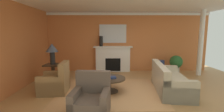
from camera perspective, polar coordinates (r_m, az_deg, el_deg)
The scene contains 18 objects.
ground_plane at distance 5.02m, azimuth 7.66°, elevation -13.09°, with size 9.43×9.43×0.00m, color tan.
wall_fireplace at distance 7.67m, azimuth 4.58°, elevation 5.01°, with size 7.85×0.12×2.78m, color #CC723D.
wall_window at distance 5.76m, azimuth -31.84°, elevation 2.74°, with size 0.12×6.49×2.78m, color #CC723D.
crown_moulding at distance 7.63m, azimuth 4.75°, elevation 14.84°, with size 7.85×0.08×0.12m, color white.
area_rug at distance 5.10m, azimuth -1.00°, elevation -12.58°, with size 3.11×2.62×0.01m, color tan.
fireplace at distance 7.52m, azimuth 0.32°, elevation -1.30°, with size 1.80×0.35×1.21m.
mantel_mirror at distance 7.54m, azimuth 0.31°, elevation 8.00°, with size 1.26×0.04×0.85m, color silver.
sofa at distance 5.41m, azimuth 19.78°, elevation -8.58°, with size 1.15×2.19×0.85m.
armchair_near_window at distance 5.22m, azimuth -19.60°, elevation -9.07°, with size 0.84×0.84×0.95m.
armchair_facing_fireplace at distance 3.68m, azimuth -7.50°, elevation -16.06°, with size 0.87×0.87×0.95m.
coffee_table at distance 4.99m, azimuth -1.00°, elevation -9.04°, with size 1.00×1.00×0.45m.
side_table at distance 6.22m, azimuth -20.31°, elevation -5.47°, with size 0.56×0.56×0.70m.
table_lamp at distance 6.09m, azimuth -20.69°, elevation 2.11°, with size 0.44×0.44×0.75m.
vase_mantel_left at distance 7.39m, azimuth -3.96°, elevation 5.33°, with size 0.17×0.17×0.47m, color black.
vase_tall_corner at distance 7.65m, azimuth 17.20°, elevation -3.63°, with size 0.29×0.29×0.59m, color navy.
book_red_cover at distance 4.88m, azimuth -0.05°, elevation -7.71°, with size 0.24×0.20×0.05m, color navy.
potted_plant at distance 7.65m, azimuth 21.97°, elevation -2.35°, with size 0.56×0.56×0.83m.
column_white at distance 7.77m, azimuth 29.23°, elevation 4.03°, with size 0.20×0.20×2.78m, color white.
Camera 1 is at (-0.71, -4.62, 1.82)m, focal length 25.51 mm.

